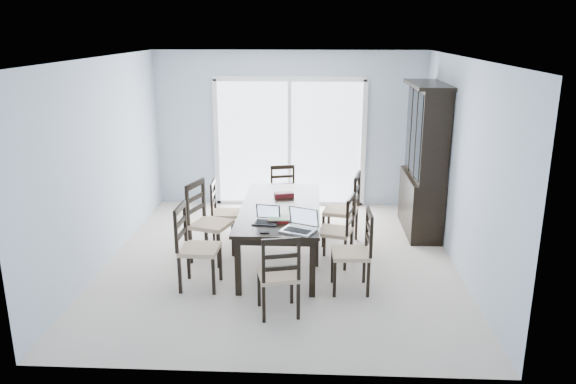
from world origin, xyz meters
name	(u,v)px	position (x,y,z in m)	size (l,w,h in m)	color
floor	(281,261)	(0.00, 0.00, 0.00)	(5.00, 5.00, 0.00)	beige
ceiling	(280,58)	(0.00, 0.00, 2.60)	(5.00, 5.00, 0.00)	white
back_wall	(290,130)	(0.00, 2.50, 1.30)	(4.50, 0.02, 2.60)	#ADBDCF
wall_left	(104,162)	(-2.25, 0.00, 1.30)	(0.02, 5.00, 2.60)	#ADBDCF
wall_right	(463,167)	(2.25, 0.00, 1.30)	(0.02, 5.00, 2.60)	#ADBDCF
balcony	(292,190)	(0.00, 3.50, -0.05)	(4.50, 2.00, 0.10)	gray
railing	(294,149)	(0.00, 4.50, 0.55)	(4.50, 0.06, 1.10)	#99999E
dining_table	(281,212)	(0.00, 0.00, 0.67)	(1.00, 2.20, 0.75)	black
china_hutch	(424,161)	(2.02, 1.25, 1.07)	(0.50, 1.38, 2.20)	black
sliding_door	(290,142)	(0.00, 2.48, 1.09)	(2.52, 0.05, 2.18)	silver
chair_left_near	(191,238)	(-0.99, -0.80, 0.61)	(0.46, 0.45, 1.16)	black
chair_left_mid	(204,213)	(-1.00, 0.03, 0.64)	(0.58, 0.58, 1.21)	black
chair_left_far	(221,205)	(-0.89, 0.68, 0.54)	(0.41, 0.40, 1.02)	black
chair_right_near	(359,242)	(0.95, -0.80, 0.59)	(0.45, 0.43, 1.11)	black
chair_right_mid	(342,223)	(0.79, -0.06, 0.56)	(0.50, 0.50, 1.07)	black
chair_right_far	(348,201)	(0.90, 0.64, 0.63)	(0.54, 0.53, 1.19)	black
chair_end_near	(279,267)	(0.08, -1.48, 0.57)	(0.49, 0.49, 1.07)	black
chair_end_far	(284,188)	(-0.05, 1.57, 0.54)	(0.46, 0.47, 1.03)	black
laptop_dark	(266,219)	(-0.13, -0.66, 0.80)	(0.32, 0.25, 0.20)	black
laptop_silver	(298,227)	(0.25, -0.92, 0.81)	(0.44, 0.38, 0.25)	#BCBCBF
book_stack	(279,219)	(0.02, -0.56, 0.77)	(0.29, 0.23, 0.05)	maroon
cell_phone	(265,233)	(-0.12, -0.98, 0.76)	(0.10, 0.05, 0.01)	black
game_box	(284,195)	(0.02, 0.41, 0.78)	(0.25, 0.13, 0.06)	#54101B
hot_tub	(247,161)	(-0.88, 3.64, 0.47)	(2.17, 2.03, 0.95)	brown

